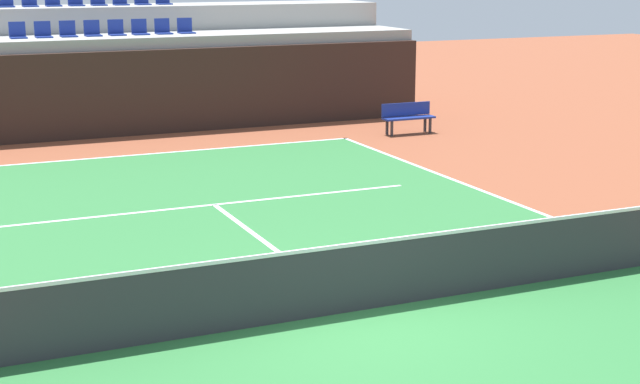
# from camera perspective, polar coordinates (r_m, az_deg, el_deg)

# --- Properties ---
(ground_plane) EXTENTS (80.00, 80.00, 0.00)m
(ground_plane) POSITION_cam_1_polar(r_m,az_deg,el_deg) (13.12, 2.24, -7.11)
(ground_plane) COLOR brown
(court_surface) EXTENTS (11.00, 24.00, 0.01)m
(court_surface) POSITION_cam_1_polar(r_m,az_deg,el_deg) (13.11, 2.24, -7.09)
(court_surface) COLOR #2D7238
(court_surface) RESTS_ON ground_plane
(baseline_far) EXTENTS (11.00, 0.10, 0.00)m
(baseline_far) POSITION_cam_1_polar(r_m,az_deg,el_deg) (24.05, -10.32, 2.23)
(baseline_far) COLOR white
(baseline_far) RESTS_ON court_surface
(service_line_far) EXTENTS (8.26, 0.10, 0.00)m
(service_line_far) POSITION_cam_1_polar(r_m,az_deg,el_deg) (18.82, -6.32, -0.76)
(service_line_far) COLOR white
(service_line_far) RESTS_ON court_surface
(centre_service_line) EXTENTS (0.10, 6.40, 0.00)m
(centre_service_line) POSITION_cam_1_polar(r_m,az_deg,el_deg) (15.90, -2.82, -3.35)
(centre_service_line) COLOR white
(centre_service_line) RESTS_ON court_surface
(back_wall) EXTENTS (18.25, 0.30, 2.31)m
(back_wall) POSITION_cam_1_polar(r_m,az_deg,el_deg) (26.65, -11.91, 5.74)
(back_wall) COLOR black
(back_wall) RESTS_ON ground_plane
(stands_tier_lower) EXTENTS (18.25, 2.40, 2.62)m
(stands_tier_lower) POSITION_cam_1_polar(r_m,az_deg,el_deg) (27.95, -12.51, 6.38)
(stands_tier_lower) COLOR #9E9E99
(stands_tier_lower) RESTS_ON ground_plane
(stands_tier_upper) EXTENTS (18.25, 2.40, 3.36)m
(stands_tier_upper) POSITION_cam_1_polar(r_m,az_deg,el_deg) (30.25, -13.47, 7.55)
(stands_tier_upper) COLOR #9E9E99
(stands_tier_upper) RESTS_ON ground_plane
(seating_row_lower) EXTENTS (5.14, 0.44, 0.44)m
(seating_row_lower) POSITION_cam_1_polar(r_m,az_deg,el_deg) (27.91, -12.70, 9.32)
(seating_row_lower) COLOR navy
(seating_row_lower) RESTS_ON stands_tier_lower
(seating_row_upper) EXTENTS (5.14, 0.44, 0.44)m
(seating_row_upper) POSITION_cam_1_polar(r_m,az_deg,el_deg) (30.22, -13.69, 10.96)
(seating_row_upper) COLOR navy
(seating_row_upper) RESTS_ON stands_tier_upper
(tennis_net) EXTENTS (11.08, 0.08, 1.07)m
(tennis_net) POSITION_cam_1_polar(r_m,az_deg,el_deg) (12.95, 2.26, -5.00)
(tennis_net) COLOR black
(tennis_net) RESTS_ON court_surface
(player_bench) EXTENTS (1.50, 0.40, 0.85)m
(player_bench) POSITION_cam_1_polar(r_m,az_deg,el_deg) (26.65, 5.24, 4.56)
(player_bench) COLOR navy
(player_bench) RESTS_ON ground_plane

